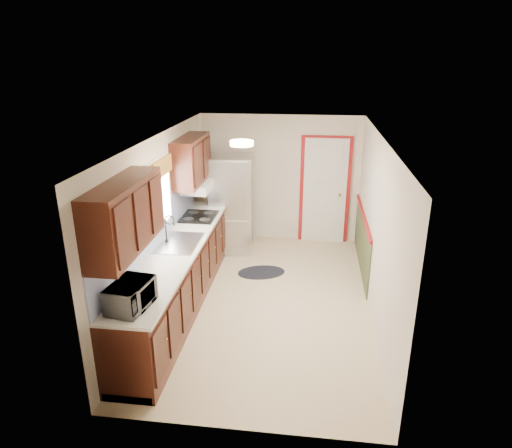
# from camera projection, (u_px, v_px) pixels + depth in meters

# --- Properties ---
(room_shell) EXTENTS (3.20, 5.20, 2.52)m
(room_shell) POSITION_uv_depth(u_px,v_px,m) (266.00, 225.00, 6.32)
(room_shell) COLOR beige
(room_shell) RESTS_ON ground
(kitchen_run) EXTENTS (0.63, 4.00, 2.20)m
(kitchen_run) POSITION_uv_depth(u_px,v_px,m) (176.00, 254.00, 6.33)
(kitchen_run) COLOR #37140C
(kitchen_run) RESTS_ON ground
(back_wall_trim) EXTENTS (1.12, 2.30, 2.08)m
(back_wall_trim) POSITION_uv_depth(u_px,v_px,m) (332.00, 201.00, 8.37)
(back_wall_trim) COLOR maroon
(back_wall_trim) RESTS_ON ground
(ceiling_fixture) EXTENTS (0.30, 0.30, 0.06)m
(ceiling_fixture) POSITION_uv_depth(u_px,v_px,m) (242.00, 143.00, 5.77)
(ceiling_fixture) COLOR #FFD88C
(ceiling_fixture) RESTS_ON room_shell
(microwave) EXTENTS (0.36, 0.55, 0.35)m
(microwave) POSITION_uv_depth(u_px,v_px,m) (130.00, 293.00, 4.68)
(microwave) COLOR white
(microwave) RESTS_ON kitchen_run
(refrigerator) EXTENTS (0.80, 0.77, 1.76)m
(refrigerator) POSITION_uv_depth(u_px,v_px,m) (231.00, 204.00, 8.25)
(refrigerator) COLOR #B7B7BC
(refrigerator) RESTS_ON ground
(rug) EXTENTS (0.90, 0.72, 0.01)m
(rug) POSITION_uv_depth(u_px,v_px,m) (261.00, 272.00, 7.60)
(rug) COLOR black
(rug) RESTS_ON ground
(cooktop) EXTENTS (0.54, 0.65, 0.02)m
(cooktop) POSITION_uv_depth(u_px,v_px,m) (199.00, 217.00, 7.38)
(cooktop) COLOR black
(cooktop) RESTS_ON kitchen_run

